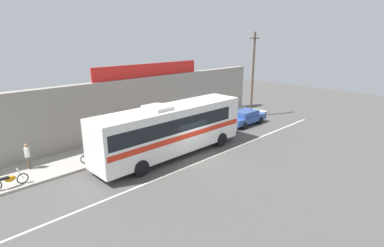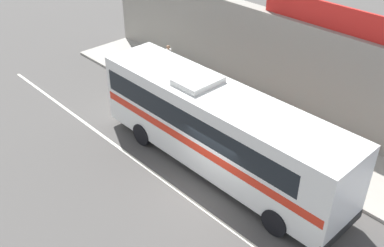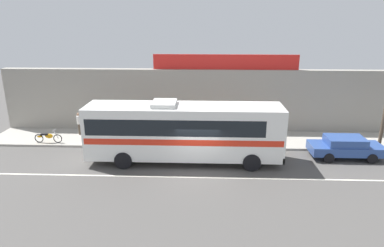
{
  "view_description": "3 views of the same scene",
  "coord_description": "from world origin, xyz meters",
  "px_view_note": "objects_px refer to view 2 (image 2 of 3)",
  "views": [
    {
      "loc": [
        -13.77,
        -13.79,
        8.15
      ],
      "look_at": [
        1.15,
        1.4,
        1.94
      ],
      "focal_mm": 28.12,
      "sensor_mm": 36.0,
      "label": 1
    },
    {
      "loc": [
        9.12,
        -9.47,
        11.67
      ],
      "look_at": [
        -2.78,
        1.78,
        1.11
      ],
      "focal_mm": 41.35,
      "sensor_mm": 36.0,
      "label": 2
    },
    {
      "loc": [
        0.4,
        -17.83,
        8.53
      ],
      "look_at": [
        -0.41,
        2.35,
        2.14
      ],
      "focal_mm": 31.66,
      "sensor_mm": 36.0,
      "label": 3
    }
  ],
  "objects_px": {
    "motorcycle_purple": "(190,96)",
    "pedestrian_far_left": "(168,57)",
    "motorcycle_black": "(127,66)",
    "intercity_bus": "(217,125)"
  },
  "relations": [
    {
      "from": "motorcycle_purple",
      "to": "pedestrian_far_left",
      "type": "relative_size",
      "value": 1.14
    },
    {
      "from": "motorcycle_black",
      "to": "motorcycle_purple",
      "type": "xyz_separation_m",
      "value": [
        5.1,
        0.24,
        0.0
      ]
    },
    {
      "from": "intercity_bus",
      "to": "motorcycle_purple",
      "type": "xyz_separation_m",
      "value": [
        -4.48,
        2.72,
        -1.5
      ]
    },
    {
      "from": "intercity_bus",
      "to": "motorcycle_black",
      "type": "relative_size",
      "value": 6.01
    },
    {
      "from": "intercity_bus",
      "to": "motorcycle_black",
      "type": "distance_m",
      "value": 10.01
    },
    {
      "from": "intercity_bus",
      "to": "motorcycle_purple",
      "type": "relative_size",
      "value": 6.15
    },
    {
      "from": "pedestrian_far_left",
      "to": "motorcycle_purple",
      "type": "bearing_deg",
      "value": -24.64
    },
    {
      "from": "intercity_bus",
      "to": "motorcycle_purple",
      "type": "bearing_deg",
      "value": 148.78
    },
    {
      "from": "motorcycle_black",
      "to": "pedestrian_far_left",
      "type": "relative_size",
      "value": 1.17
    },
    {
      "from": "intercity_bus",
      "to": "motorcycle_black",
      "type": "xyz_separation_m",
      "value": [
        -9.58,
        2.48,
        -1.5
      ]
    }
  ]
}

